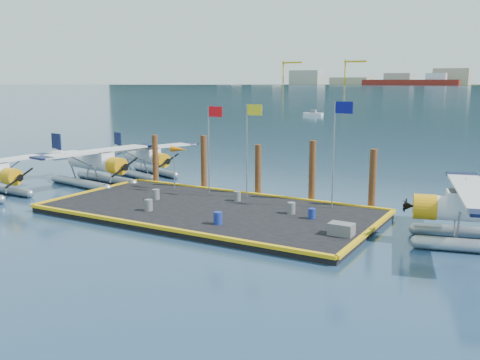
{
  "coord_description": "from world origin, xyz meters",
  "views": [
    {
      "loc": [
        17.56,
        -26.73,
        8.14
      ],
      "look_at": [
        1.02,
        2.0,
        1.93
      ],
      "focal_mm": 40.0,
      "sensor_mm": 36.0,
      "label": 1
    }
  ],
  "objects_px": {
    "piling_3": "(312,173)",
    "piling_0": "(155,161)",
    "piling_1": "(204,164)",
    "piling_4": "(372,181)",
    "drum_4": "(312,214)",
    "flagpole_blue": "(337,139)",
    "crate": "(341,229)",
    "drum_2": "(291,208)",
    "drum_1": "(218,218)",
    "drum_5": "(237,196)",
    "drum_0": "(156,194)",
    "windsock": "(179,150)",
    "seaplane_c": "(146,159)",
    "piling_2": "(258,172)",
    "flagpole_yellow": "(250,136)",
    "flagpole_red": "(211,136)",
    "seaplane_b": "(96,165)",
    "drum_3": "(149,205)"
  },
  "relations": [
    {
      "from": "drum_2",
      "to": "flagpole_red",
      "type": "relative_size",
      "value": 0.11
    },
    {
      "from": "crate",
      "to": "piling_3",
      "type": "bearing_deg",
      "value": 122.88
    },
    {
      "from": "piling_4",
      "to": "flagpole_yellow",
      "type": "bearing_deg",
      "value": -168.4
    },
    {
      "from": "seaplane_c",
      "to": "flagpole_yellow",
      "type": "relative_size",
      "value": 1.54
    },
    {
      "from": "drum_1",
      "to": "drum_5",
      "type": "xyz_separation_m",
      "value": [
        -1.96,
        5.46,
        -0.02
      ]
    },
    {
      "from": "seaplane_c",
      "to": "crate",
      "type": "relative_size",
      "value": 7.71
    },
    {
      "from": "crate",
      "to": "flagpole_blue",
      "type": "height_order",
      "value": "flagpole_blue"
    },
    {
      "from": "piling_0",
      "to": "piling_1",
      "type": "distance_m",
      "value": 4.5
    },
    {
      "from": "drum_4",
      "to": "flagpole_yellow",
      "type": "relative_size",
      "value": 0.1
    },
    {
      "from": "drum_1",
      "to": "piling_1",
      "type": "relative_size",
      "value": 0.16
    },
    {
      "from": "drum_1",
      "to": "drum_2",
      "type": "bearing_deg",
      "value": 58.74
    },
    {
      "from": "drum_4",
      "to": "flagpole_blue",
      "type": "distance_m",
      "value": 5.01
    },
    {
      "from": "drum_0",
      "to": "drum_4",
      "type": "distance_m",
      "value": 10.84
    },
    {
      "from": "drum_0",
      "to": "drum_2",
      "type": "relative_size",
      "value": 1.0
    },
    {
      "from": "seaplane_b",
      "to": "drum_2",
      "type": "bearing_deg",
      "value": 92.75
    },
    {
      "from": "flagpole_red",
      "to": "windsock",
      "type": "relative_size",
      "value": 1.92
    },
    {
      "from": "flagpole_red",
      "to": "flagpole_blue",
      "type": "relative_size",
      "value": 0.92
    },
    {
      "from": "flagpole_yellow",
      "to": "piling_0",
      "type": "relative_size",
      "value": 1.55
    },
    {
      "from": "drum_2",
      "to": "drum_4",
      "type": "bearing_deg",
      "value": -17.41
    },
    {
      "from": "drum_2",
      "to": "drum_5",
      "type": "distance_m",
      "value": 4.65
    },
    {
      "from": "crate",
      "to": "drum_2",
      "type": "bearing_deg",
      "value": 145.55
    },
    {
      "from": "drum_1",
      "to": "windsock",
      "type": "xyz_separation_m",
      "value": [
        -7.45,
        6.66,
        2.49
      ]
    },
    {
      "from": "drum_4",
      "to": "windsock",
      "type": "height_order",
      "value": "windsock"
    },
    {
      "from": "drum_2",
      "to": "crate",
      "type": "height_order",
      "value": "drum_2"
    },
    {
      "from": "crate",
      "to": "piling_4",
      "type": "bearing_deg",
      "value": 93.93
    },
    {
      "from": "drum_1",
      "to": "drum_3",
      "type": "distance_m",
      "value": 5.27
    },
    {
      "from": "drum_4",
      "to": "piling_1",
      "type": "xyz_separation_m",
      "value": [
        -10.42,
        4.61,
        1.4
      ]
    },
    {
      "from": "drum_5",
      "to": "flagpole_yellow",
      "type": "relative_size",
      "value": 0.1
    },
    {
      "from": "piling_3",
      "to": "drum_5",
      "type": "bearing_deg",
      "value": -145.18
    },
    {
      "from": "seaplane_b",
      "to": "piling_4",
      "type": "height_order",
      "value": "piling_4"
    },
    {
      "from": "piling_1",
      "to": "piling_2",
      "type": "distance_m",
      "value": 4.5
    },
    {
      "from": "seaplane_c",
      "to": "piling_0",
      "type": "height_order",
      "value": "piling_0"
    },
    {
      "from": "piling_1",
      "to": "drum_1",
      "type": "bearing_deg",
      "value": -52.14
    },
    {
      "from": "drum_3",
      "to": "flagpole_yellow",
      "type": "relative_size",
      "value": 0.11
    },
    {
      "from": "drum_1",
      "to": "piling_2",
      "type": "distance_m",
      "value": 8.56
    },
    {
      "from": "piling_4",
      "to": "drum_2",
      "type": "bearing_deg",
      "value": -130.77
    },
    {
      "from": "drum_4",
      "to": "flagpole_blue",
      "type": "relative_size",
      "value": 0.09
    },
    {
      "from": "drum_2",
      "to": "crate",
      "type": "distance_m",
      "value": 4.91
    },
    {
      "from": "flagpole_yellow",
      "to": "windsock",
      "type": "distance_m",
      "value": 5.87
    },
    {
      "from": "windsock",
      "to": "piling_1",
      "type": "xyz_separation_m",
      "value": [
        1.03,
        1.6,
        -1.13
      ]
    },
    {
      "from": "drum_2",
      "to": "seaplane_c",
      "type": "bearing_deg",
      "value": 156.94
    },
    {
      "from": "seaplane_b",
      "to": "seaplane_c",
      "type": "relative_size",
      "value": 1.11
    },
    {
      "from": "piling_0",
      "to": "piling_3",
      "type": "xyz_separation_m",
      "value": [
        13.0,
        0.0,
        0.15
      ]
    },
    {
      "from": "seaplane_c",
      "to": "piling_1",
      "type": "bearing_deg",
      "value": 87.98
    },
    {
      "from": "drum_2",
      "to": "piling_0",
      "type": "xyz_separation_m",
      "value": [
        -13.43,
        4.15,
        1.26
      ]
    },
    {
      "from": "drum_5",
      "to": "piling_3",
      "type": "height_order",
      "value": "piling_3"
    },
    {
      "from": "drum_5",
      "to": "piling_4",
      "type": "relative_size",
      "value": 0.16
    },
    {
      "from": "flagpole_yellow",
      "to": "piling_3",
      "type": "relative_size",
      "value": 1.44
    },
    {
      "from": "piling_3",
      "to": "piling_0",
      "type": "bearing_deg",
      "value": 180.0
    },
    {
      "from": "piling_1",
      "to": "piling_4",
      "type": "bearing_deg",
      "value": 0.0
    }
  ]
}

